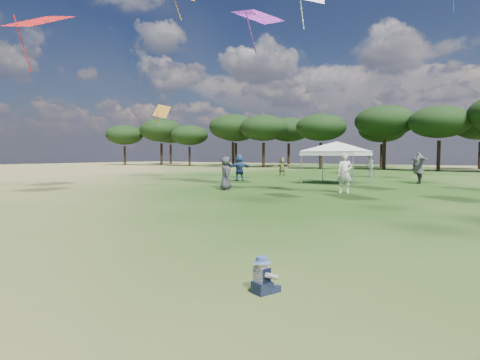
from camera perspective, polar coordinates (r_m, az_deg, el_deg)
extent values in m
cylinder|color=black|center=(68.79, -16.07, 3.35)|extent=(0.35, 0.35, 3.09)
ellipsoid|color=black|center=(68.87, -16.12, 6.18)|extent=(6.01, 6.01, 3.24)
cylinder|color=black|center=(65.64, -11.10, 3.60)|extent=(0.40, 0.40, 3.51)
ellipsoid|color=black|center=(65.76, -11.14, 6.97)|extent=(6.82, 6.82, 3.68)
cylinder|color=black|center=(61.70, -7.18, 3.36)|extent=(0.33, 0.33, 2.92)
ellipsoid|color=black|center=(61.77, -7.21, 6.35)|extent=(5.67, 5.67, 3.06)
cylinder|color=black|center=(57.07, -1.00, 3.66)|extent=(0.40, 0.40, 3.49)
ellipsoid|color=black|center=(57.20, -1.00, 7.51)|extent=(6.79, 6.79, 3.66)
cylinder|color=black|center=(54.11, 3.36, 3.56)|extent=(0.38, 0.38, 3.32)
ellipsoid|color=black|center=(54.22, 3.38, 7.42)|extent=(6.44, 6.44, 3.47)
cylinder|color=black|center=(49.79, 11.39, 3.38)|extent=(0.36, 0.36, 3.14)
ellipsoid|color=black|center=(49.90, 11.44, 7.36)|extent=(6.11, 6.11, 3.29)
cylinder|color=black|center=(49.08, 19.80, 3.42)|extent=(0.40, 0.40, 3.46)
ellipsoid|color=black|center=(49.22, 19.90, 7.86)|extent=(6.73, 6.73, 3.63)
cylinder|color=black|center=(46.90, 26.40, 3.10)|extent=(0.37, 0.37, 3.21)
ellipsoid|color=black|center=(47.02, 26.52, 7.41)|extent=(6.24, 6.24, 3.36)
cylinder|color=black|center=(76.16, -9.83, 3.63)|extent=(0.41, 0.41, 3.56)
ellipsoid|color=black|center=(76.26, -9.86, 6.58)|extent=(6.92, 6.92, 3.73)
cylinder|color=black|center=(66.74, -0.58, 3.72)|extent=(0.41, 0.41, 3.62)
ellipsoid|color=black|center=(66.86, -0.59, 7.13)|extent=(7.03, 7.03, 3.79)
cylinder|color=black|center=(59.65, 6.93, 3.57)|extent=(0.39, 0.39, 3.37)
ellipsoid|color=black|center=(59.76, 6.96, 7.13)|extent=(6.54, 6.54, 3.53)
cylinder|color=black|center=(56.87, 19.47, 3.26)|extent=(0.36, 0.36, 3.11)
ellipsoid|color=black|center=(56.96, 19.54, 6.70)|extent=(6.05, 6.05, 3.26)
cylinder|color=black|center=(54.50, 30.94, 2.98)|extent=(0.37, 0.37, 3.20)
cylinder|color=gray|center=(24.00, 8.70, 1.65)|extent=(0.06, 0.06, 1.86)
cylinder|color=gray|center=(22.79, 15.75, 1.45)|extent=(0.06, 0.06, 1.86)
cylinder|color=gray|center=(26.83, 11.67, 1.83)|extent=(0.06, 0.06, 1.86)
cylinder|color=gray|center=(25.75, 18.05, 1.65)|extent=(0.06, 0.06, 1.86)
cube|color=silver|center=(24.78, 13.57, 3.69)|extent=(3.39, 3.39, 0.25)
pyramid|color=silver|center=(24.79, 13.60, 5.37)|extent=(6.67, 6.67, 0.60)
cube|color=black|center=(5.25, 3.13, -15.03)|extent=(0.26, 0.26, 0.15)
cube|color=black|center=(5.40, 3.87, -14.90)|extent=(0.13, 0.20, 0.08)
cube|color=black|center=(5.30, 4.87, -15.26)|extent=(0.13, 0.20, 0.08)
cube|color=white|center=(5.20, 3.14, -13.28)|extent=(0.23, 0.19, 0.20)
cylinder|color=white|center=(5.32, 2.73, -12.87)|extent=(0.13, 0.20, 0.12)
cylinder|color=white|center=(5.14, 4.52, -13.47)|extent=(0.13, 0.20, 0.12)
sphere|color=#E0B293|center=(5.16, 3.14, -11.83)|extent=(0.14, 0.14, 0.14)
cone|color=#5071BC|center=(5.15, 3.14, -11.49)|extent=(0.23, 0.23, 0.02)
cylinder|color=#5071BC|center=(5.14, 3.15, -11.15)|extent=(0.15, 0.15, 0.06)
imported|color=olive|center=(32.40, 6.02, 1.90)|extent=(1.44, 1.19, 1.55)
imported|color=#313236|center=(19.78, -2.02, 0.95)|extent=(0.93, 0.95, 1.64)
imported|color=#414146|center=(26.33, 24.02, 1.59)|extent=(1.74, 2.33, 1.90)
imported|color=navy|center=(26.73, -0.09, 1.77)|extent=(1.51, 1.52, 1.75)
imported|color=silver|center=(32.73, 17.90, 1.98)|extent=(0.82, 0.98, 1.79)
imported|color=silver|center=(18.78, 14.68, 0.97)|extent=(0.78, 0.66, 1.83)
plane|color=red|center=(20.42, -26.65, 19.56)|extent=(2.55, 2.54, 1.43)
plane|color=#902493|center=(20.03, 2.65, 22.22)|extent=(2.29, 2.04, 1.56)
plane|color=orange|center=(30.94, -11.04, 9.58)|extent=(1.37, 1.51, 1.21)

